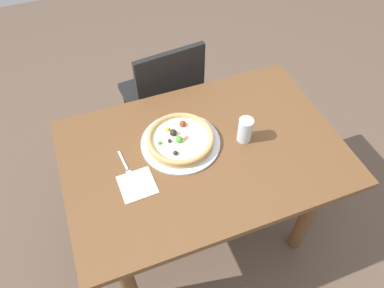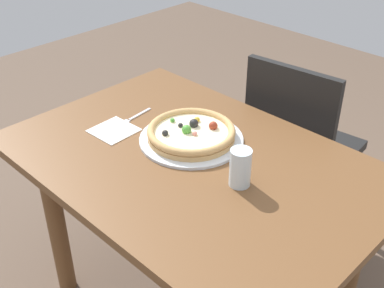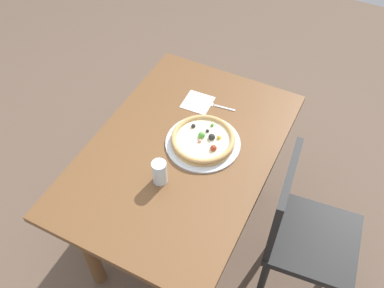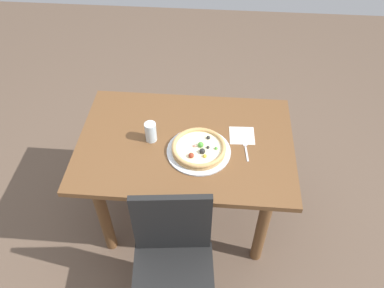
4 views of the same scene
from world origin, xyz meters
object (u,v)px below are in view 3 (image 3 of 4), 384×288
dining_table (181,167)px  fork (217,106)px  plate (203,143)px  drinking_glass (160,173)px  chair_near (301,231)px  pizza (203,139)px  napkin (198,102)px

dining_table → fork: bearing=-4.7°
plate → drinking_glass: 0.29m
chair_near → plate: (0.09, 0.55, 0.24)m
dining_table → pizza: (0.08, -0.07, 0.16)m
pizza → fork: 0.26m
dining_table → chair_near: bearing=-90.6°
chair_near → drinking_glass: bearing=-79.3°
chair_near → pizza: 0.62m
drinking_glass → napkin: size_ratio=0.84×
pizza → drinking_glass: drinking_glass is taller
fork → napkin: bearing=5.4°
drinking_glass → dining_table: bearing=1.3°
fork → drinking_glass: drinking_glass is taller
dining_table → napkin: bearing=12.4°
plate → dining_table: bearing=137.1°
napkin → fork: bearing=-78.4°
fork → drinking_glass: bearing=81.3°
drinking_glass → napkin: bearing=8.3°
plate → drinking_glass: size_ratio=2.96×
drinking_glass → plate: bearing=-14.3°
drinking_glass → napkin: (0.51, 0.07, -0.06)m
dining_table → drinking_glass: drinking_glass is taller
pizza → plate: bearing=119.2°
chair_near → pizza: size_ratio=3.03×
pizza → fork: size_ratio=1.78×
chair_near → fork: 0.73m
fork → napkin: fork is taller
dining_table → pizza: bearing=-43.0°
dining_table → plate: 0.17m
drinking_glass → napkin: 0.52m
dining_table → drinking_glass: bearing=-178.7°
pizza → drinking_glass: size_ratio=2.50×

